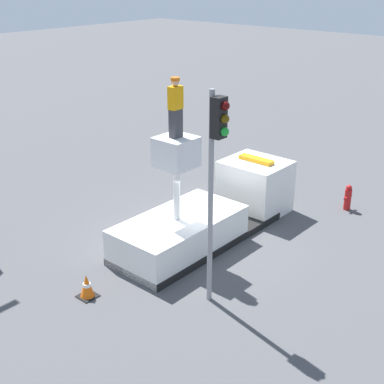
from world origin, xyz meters
name	(u,v)px	position (x,y,z in m)	size (l,w,h in m)	color
ground_plane	(199,240)	(0.00, 0.00, 0.00)	(120.00, 120.00, 0.00)	#4C4C4F
bucket_truck	(211,213)	(0.60, 0.00, 0.79)	(7.35, 2.28, 3.84)	black
worker	(176,108)	(-1.09, 0.00, 4.72)	(0.40, 0.26, 1.75)	#38383D
traffic_light_pole	(215,160)	(-2.44, -2.55, 4.09)	(0.34, 0.57, 5.81)	gray
fire_hydrant	(348,197)	(5.54, -2.59, 0.48)	(0.49, 0.25, 0.99)	red
traffic_cone_rear	(87,287)	(-4.57, 0.19, 0.32)	(0.50, 0.50, 0.69)	black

